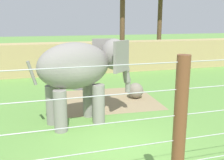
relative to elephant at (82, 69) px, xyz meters
name	(u,v)px	position (x,y,z in m)	size (l,w,h in m)	color
ground_plane	(120,145)	(0.74, -2.33, -2.10)	(120.00, 120.00, 0.00)	#609342
dirt_patch	(103,100)	(1.44, 2.49, -2.10)	(5.12, 4.18, 0.01)	#937F5B
embankment_wall	(69,58)	(0.74, 9.71, -0.96)	(36.00, 1.80, 2.27)	tan
elephant	(82,69)	(0.00, 0.00, 0.00)	(4.16, 2.31, 3.17)	gray
enrichment_ball	(135,91)	(3.10, 2.35, -1.71)	(0.79, 0.79, 0.79)	gray
cable_fence	(174,139)	(0.79, -5.44, -0.45)	(10.87, 0.25, 3.28)	brown
water_tub	(80,85)	(0.72, 5.19, -1.92)	(1.10, 1.10, 0.35)	slate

